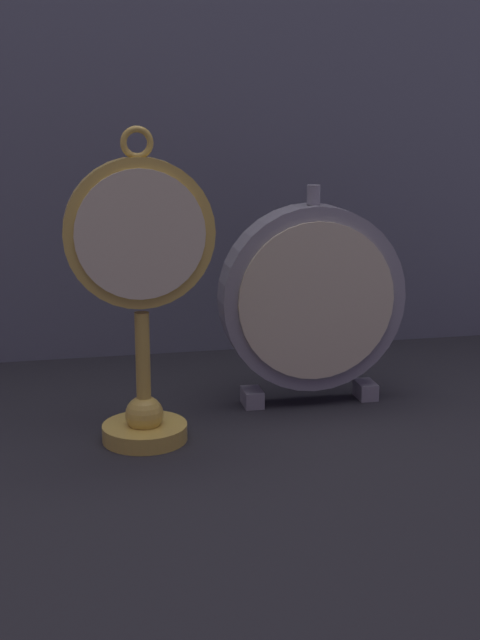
# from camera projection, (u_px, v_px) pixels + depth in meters

# --- Properties ---
(ground_plane) EXTENTS (4.00, 4.00, 0.00)m
(ground_plane) POSITION_uv_depth(u_px,v_px,m) (257.00, 441.00, 0.86)
(ground_plane) COLOR #232328
(fabric_backdrop_drape) EXTENTS (1.24, 0.01, 0.75)m
(fabric_backdrop_drape) POSITION_uv_depth(u_px,v_px,m) (199.00, 52.00, 1.08)
(fabric_backdrop_drape) COLOR slate
(fabric_backdrop_drape) RESTS_ON ground_plane
(pocket_watch_on_stand) EXTENTS (0.14, 0.08, 0.30)m
(pocket_watch_on_stand) POSITION_uv_depth(u_px,v_px,m) (141.00, 292.00, 0.83)
(pocket_watch_on_stand) COLOR gold
(pocket_watch_on_stand) RESTS_ON ground_plane
(mantel_clock_silver) EXTENTS (0.20, 0.04, 0.23)m
(mantel_clock_silver) POSITION_uv_depth(u_px,v_px,m) (312.00, 299.00, 0.94)
(mantel_clock_silver) COLOR gray
(mantel_clock_silver) RESTS_ON ground_plane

